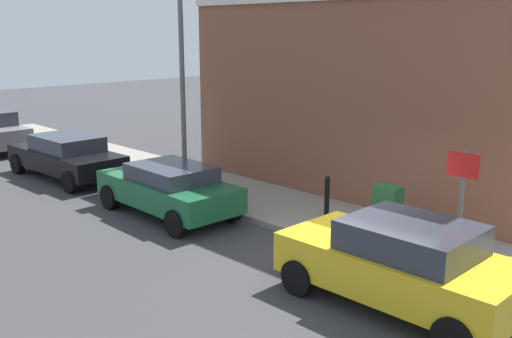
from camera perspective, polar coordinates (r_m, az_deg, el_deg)
The scene contains 10 objects.
ground at distance 11.61m, azimuth 9.09°, elevation -9.63°, with size 80.00×80.00×0.00m, color #38383A.
sidewalk at distance 16.77m, azimuth -3.69°, elevation -1.97°, with size 2.63×30.00×0.15m, color gray.
corner_building at distance 17.85m, azimuth 13.76°, elevation 10.96°, with size 6.62×10.32×7.73m.
car_yellow at distance 10.02m, azimuth 14.01°, elevation -8.83°, with size 1.94×3.99×1.50m.
car_green at distance 14.61m, azimuth -8.53°, elevation -1.84°, with size 1.92×4.07×1.31m.
car_black at distance 19.04m, azimuth -18.03°, elevation 1.25°, with size 1.92×4.51×1.36m.
utility_cabinet at distance 12.84m, azimuth 12.64°, elevation -4.28°, with size 0.46×0.61×1.15m.
bollard_near_cabinet at distance 13.85m, azimuth 6.94°, elevation -2.64°, with size 0.14×0.14×1.04m.
street_sign at distance 11.04m, azimuth 19.42°, elevation -2.34°, with size 0.08×0.60×2.30m.
lamppost at distance 16.86m, azimuth -7.22°, elevation 9.19°, with size 0.20×0.44×5.72m.
Camera 1 is at (-8.72, -6.21, 4.51)m, focal length 40.98 mm.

